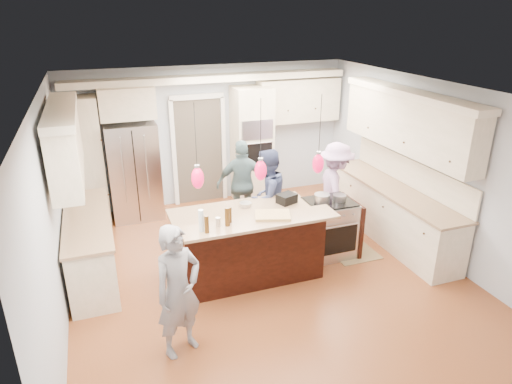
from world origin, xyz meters
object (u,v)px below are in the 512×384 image
Objects in this scene: refrigerator at (134,171)px; island_range at (329,228)px; person_bar_end at (178,291)px; person_far_left at (267,198)px; kitchen_island at (247,243)px.

refrigerator is 3.71m from island_range.
person_bar_end is at bearing -89.10° from refrigerator.
kitchen_island is at bearing 23.16° from person_far_left.
island_range is at bearing 3.39° from person_bar_end.
person_bar_end reaches higher than island_range.
kitchen_island is 1.04m from person_far_left.
person_far_left is (0.61, 0.78, 0.33)m from kitchen_island.
refrigerator is 1.14× the size of person_bar_end.
kitchen_island is (1.30, -2.57, -0.42)m from refrigerator.
kitchen_island is at bearing -176.90° from island_range.
kitchen_island is at bearing 22.43° from person_bar_end.
kitchen_island is 1.41m from island_range.
island_range is at bearing 109.93° from person_far_left.
kitchen_island reaches higher than island_range.
refrigerator is at bearing 66.21° from person_bar_end.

